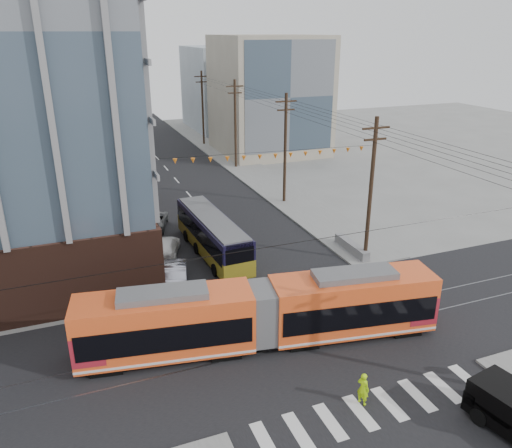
{
  "coord_description": "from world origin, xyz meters",
  "views": [
    {
      "loc": [
        -12.04,
        -18.32,
        16.55
      ],
      "look_at": [
        -0.91,
        9.97,
        4.72
      ],
      "focal_mm": 35.0,
      "sensor_mm": 36.0,
      "label": 1
    }
  ],
  "objects": [
    {
      "name": "streetcar",
      "position": [
        -3.0,
        3.75,
        1.92
      ],
      "size": [
        20.14,
        6.03,
        3.85
      ],
      "primitive_type": null,
      "rotation": [
        0.0,
        0.0,
        -0.16
      ],
      "color": "#F1531F",
      "rests_on": "ground"
    },
    {
      "name": "parked_car_white",
      "position": [
        -5.57,
        17.5,
        0.69
      ],
      "size": [
        3.37,
        5.15,
        1.39
      ],
      "primitive_type": "imported",
      "rotation": [
        0.0,
        0.0,
        2.81
      ],
      "color": "silver",
      "rests_on": "ground"
    },
    {
      "name": "bg_bldg_ne_near",
      "position": [
        16.0,
        48.0,
        8.0
      ],
      "size": [
        14.0,
        14.0,
        16.0
      ],
      "primitive_type": "cube",
      "color": "gray",
      "rests_on": "ground"
    },
    {
      "name": "bg_bldg_nw_near",
      "position": [
        -17.0,
        52.0,
        9.0
      ],
      "size": [
        18.0,
        16.0,
        18.0
      ],
      "primitive_type": "cube",
      "color": "#8C99A5",
      "rests_on": "ground"
    },
    {
      "name": "parked_car_silver",
      "position": [
        -5.89,
        12.76,
        0.75
      ],
      "size": [
        2.62,
        4.79,
        1.5
      ],
      "primitive_type": "imported",
      "rotation": [
        0.0,
        0.0,
        2.9
      ],
      "color": "gray",
      "rests_on": "ground"
    },
    {
      "name": "utility_pole_far",
      "position": [
        8.5,
        56.0,
        5.5
      ],
      "size": [
        0.3,
        0.3,
        11.0
      ],
      "primitive_type": "cylinder",
      "color": "black",
      "rests_on": "ground"
    },
    {
      "name": "bg_bldg_nw_far",
      "position": [
        -14.0,
        72.0,
        10.0
      ],
      "size": [
        16.0,
        18.0,
        20.0
      ],
      "primitive_type": "cube",
      "color": "gray",
      "rests_on": "ground"
    },
    {
      "name": "parked_car_grey",
      "position": [
        -5.34,
        23.87,
        0.69
      ],
      "size": [
        3.77,
        5.46,
        1.38
      ],
      "primitive_type": "imported",
      "rotation": [
        0.0,
        0.0,
        2.82
      ],
      "color": "slate",
      "rests_on": "ground"
    },
    {
      "name": "city_bus",
      "position": [
        -2.0,
        16.53,
        1.59
      ],
      "size": [
        2.98,
        11.35,
        3.19
      ],
      "primitive_type": null,
      "rotation": [
        0.0,
        0.0,
        0.05
      ],
      "color": "black",
      "rests_on": "ground"
    },
    {
      "name": "ground",
      "position": [
        0.0,
        0.0,
        0.0
      ],
      "size": [
        160.0,
        160.0,
        0.0
      ],
      "primitive_type": "plane",
      "color": "slate"
    },
    {
      "name": "pedestrian",
      "position": [
        -0.4,
        -2.47,
        0.85
      ],
      "size": [
        0.62,
        0.73,
        1.7
      ],
      "primitive_type": "imported",
      "rotation": [
        0.0,
        0.0,
        1.99
      ],
      "color": "#B1F10B",
      "rests_on": "ground"
    },
    {
      "name": "bg_bldg_ne_far",
      "position": [
        18.0,
        68.0,
        7.0
      ],
      "size": [
        16.0,
        16.0,
        14.0
      ],
      "primitive_type": "cube",
      "color": "#8C99A5",
      "rests_on": "ground"
    },
    {
      "name": "jersey_barrier",
      "position": [
        8.3,
        12.62,
        0.43
      ],
      "size": [
        1.04,
        4.34,
        0.86
      ],
      "primitive_type": "cube",
      "rotation": [
        0.0,
        0.0,
        -0.01
      ],
      "color": "gray",
      "rests_on": "ground"
    }
  ]
}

